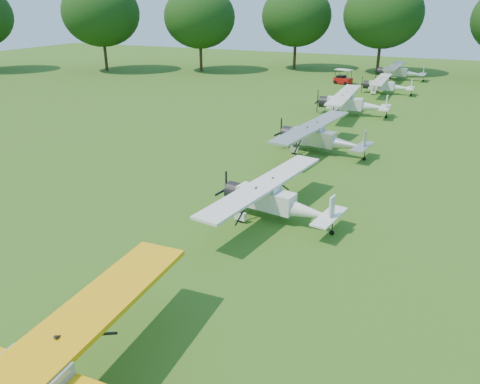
# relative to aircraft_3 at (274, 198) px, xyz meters

# --- Properties ---
(ground) EXTENTS (160.00, 160.00, 0.00)m
(ground) POSITION_rel_aircraft_3_xyz_m (-1.00, -4.21, -1.14)
(ground) COLOR #375916
(ground) RESTS_ON ground
(tree_belt) EXTENTS (137.36, 130.27, 14.52)m
(tree_belt) POSITION_rel_aircraft_3_xyz_m (2.57, -4.04, 6.89)
(tree_belt) COLOR #312413
(tree_belt) RESTS_ON ground
(aircraft_3) EXTENTS (6.25, 9.90, 1.94)m
(aircraft_3) POSITION_rel_aircraft_3_xyz_m (0.00, 0.00, 0.00)
(aircraft_3) COLOR white
(aircraft_3) RESTS_ON ground
(aircraft_4) EXTENTS (6.69, 10.62, 2.08)m
(aircraft_4) POSITION_rel_aircraft_3_xyz_m (-0.81, 11.48, 0.08)
(aircraft_4) COLOR silver
(aircraft_4) RESTS_ON ground
(aircraft_5) EXTENTS (6.76, 10.75, 2.12)m
(aircraft_5) POSITION_rel_aircraft_3_xyz_m (-1.26, 24.02, 0.10)
(aircraft_5) COLOR white
(aircraft_5) RESTS_ON ground
(aircraft_6) EXTENTS (5.83, 9.25, 1.83)m
(aircraft_6) POSITION_rel_aircraft_3_xyz_m (0.24, 36.32, -0.07)
(aircraft_6) COLOR white
(aircraft_6) RESTS_ON ground
(aircraft_7) EXTENTS (6.49, 10.33, 2.04)m
(aircraft_7) POSITION_rel_aircraft_3_xyz_m (0.42, 47.52, 0.05)
(aircraft_7) COLOR silver
(aircraft_7) RESTS_ON ground
(golf_cart) EXTENTS (2.42, 1.87, 1.83)m
(golf_cart) POSITION_rel_aircraft_3_xyz_m (-5.72, 41.23, -0.53)
(golf_cart) COLOR #A20D0B
(golf_cart) RESTS_ON ground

